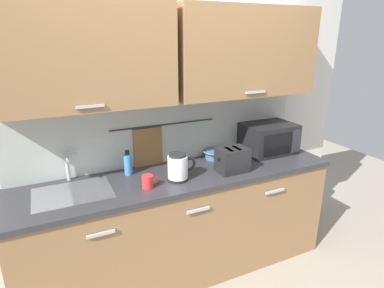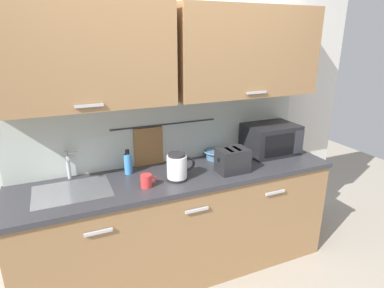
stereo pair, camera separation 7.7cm
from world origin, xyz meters
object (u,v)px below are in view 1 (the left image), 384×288
at_px(electric_kettle, 178,167).
at_px(dish_soap_bottle, 128,164).
at_px(microwave, 268,138).
at_px(mug_near_sink, 148,181).
at_px(toaster, 232,160).
at_px(mixing_bowl, 215,154).

height_order(electric_kettle, dish_soap_bottle, electric_kettle).
bearing_deg(microwave, mug_near_sink, -169.30).
distance_m(mug_near_sink, toaster, 0.70).
height_order(microwave, toaster, microwave).
relative_size(mug_near_sink, toaster, 0.47).
distance_m(microwave, electric_kettle, 1.00).
bearing_deg(dish_soap_bottle, electric_kettle, -39.15).
bearing_deg(microwave, dish_soap_bottle, 177.54).
bearing_deg(microwave, mixing_bowl, 172.57).
distance_m(electric_kettle, toaster, 0.45).
bearing_deg(toaster, mug_near_sink, 179.79).
distance_m(microwave, toaster, 0.58).
bearing_deg(electric_kettle, toaster, -4.59).
bearing_deg(toaster, microwave, 23.80).
distance_m(mug_near_sink, mixing_bowl, 0.77).
height_order(electric_kettle, mixing_bowl, electric_kettle).
distance_m(electric_kettle, mixing_bowl, 0.54).
relative_size(electric_kettle, toaster, 0.89).
bearing_deg(electric_kettle, dish_soap_bottle, 140.85).
bearing_deg(mug_near_sink, electric_kettle, 7.69).
xyz_separation_m(dish_soap_bottle, toaster, (0.76, -0.29, 0.01)).
height_order(electric_kettle, mug_near_sink, electric_kettle).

